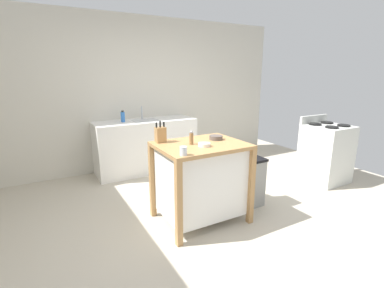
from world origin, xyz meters
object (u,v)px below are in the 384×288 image
Objects in this scene: kitchen_island at (201,178)px; bowl_ceramic_small at (204,145)px; bowl_ceramic_wide at (216,137)px; drinking_cup at (183,151)px; trash_bin at (249,182)px; sink_faucet at (142,113)px; stove at (326,153)px; pepper_grinder at (191,138)px; knife_block at (160,134)px; bottle_hand_soap at (123,117)px.

kitchen_island is 0.44m from bowl_ceramic_small.
drinking_cup is (-0.62, -0.38, 0.02)m from bowl_ceramic_wide.
trash_bin is 2.86× the size of sink_faucet.
bowl_ceramic_small is 0.98m from trash_bin.
kitchen_island is 2.32m from stove.
sink_faucet is (0.05, 2.05, 0.49)m from kitchen_island.
pepper_grinder is at bearing -178.58° from stove.
sink_faucet reaches higher than bowl_ceramic_small.
knife_block is 0.64m from bowl_ceramic_wide.
kitchen_island is 0.96× the size of stove.
kitchen_island is 0.66m from drinking_cup.
sink_faucet is 3.06m from stove.
sink_faucet is 0.39m from bottle_hand_soap.
trash_bin is (1.10, 0.31, -0.64)m from drinking_cup.
stove is (2.43, 0.06, -0.53)m from pepper_grinder.
stove is at bearing 1.42° from pepper_grinder.
knife_block is 0.58m from drinking_cup.
knife_block is 0.38× the size of trash_bin.
bowl_ceramic_wide is 0.25× the size of trash_bin.
bowl_ceramic_small is at bearing -81.94° from bottle_hand_soap.
knife_block is 0.36m from pepper_grinder.
trash_bin is at bearing 15.68° from drinking_cup.
drinking_cup is at bearing -129.34° from pepper_grinder.
bottle_hand_soap is (0.04, 1.65, -0.03)m from knife_block.
bowl_ceramic_small is 0.39m from drinking_cup.
stove reaches higher than bowl_ceramic_small.
bottle_hand_soap is at bearing 145.04° from stove.
pepper_grinder is at bearing -171.22° from bowl_ceramic_wide.
pepper_grinder is 1.06m from trash_bin.
knife_block reaches higher than bowl_ceramic_small.
bottle_hand_soap is at bearing 118.42° from trash_bin.
bottle_hand_soap is at bearing 107.12° from bowl_ceramic_wide.
bowl_ceramic_small is at bearing -175.10° from stove.
bowl_ceramic_wide is 0.34m from bowl_ceramic_small.
bowl_ceramic_small is 2.41m from stove.
bottle_hand_soap reaches higher than kitchen_island.
sink_faucet is (-0.67, 2.05, 0.68)m from trash_bin.
stove is at bearing -4.11° from knife_block.
trash_bin is at bearing -8.83° from bowl_ceramic_wide.
knife_block reaches higher than stove.
knife_block is at bearing 162.07° from bowl_ceramic_wide.
bowl_ceramic_wide is at bearing 171.17° from trash_bin.
knife_block is at bearing 142.80° from kitchen_island.
drinking_cup is 1.31m from trash_bin.
bowl_ceramic_wide reaches higher than kitchen_island.
bottle_hand_soap is at bearing 88.60° from knife_block.
kitchen_island is 1.53× the size of trash_bin.
bottle_hand_soap is at bearing -161.70° from sink_faucet.
knife_block is 1.55× the size of bowl_ceramic_wide.
pepper_grinder is 0.15× the size of stove.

